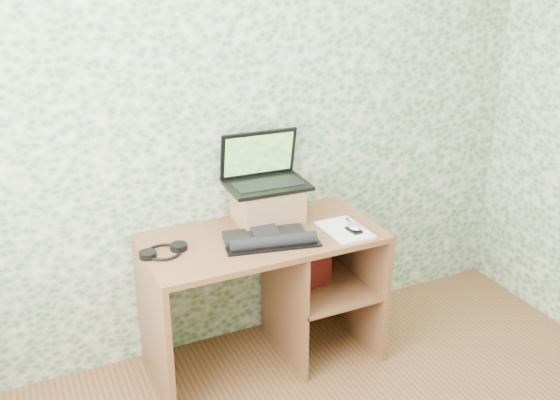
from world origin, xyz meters
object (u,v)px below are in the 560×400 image
laptop (264,173)px  keyboard (269,238)px  desk (274,276)px  riser (268,204)px  notepad (345,230)px

laptop → keyboard: laptop is taller
desk → keyboard: size_ratio=2.55×
riser → keyboard: 0.26m
laptop → notepad: bearing=-44.0°
desk → keyboard: 0.32m
laptop → keyboard: 0.38m
notepad → laptop: bearing=133.1°
riser → notepad: bearing=-42.0°
keyboard → notepad: (0.41, -0.04, -0.02)m
riser → keyboard: size_ratio=0.69×
keyboard → desk: bearing=66.3°
laptop → keyboard: (-0.10, -0.28, -0.24)m
riser → notepad: size_ratio=1.13×
riser → laptop: laptop is taller
desk → laptop: bearing=84.5°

